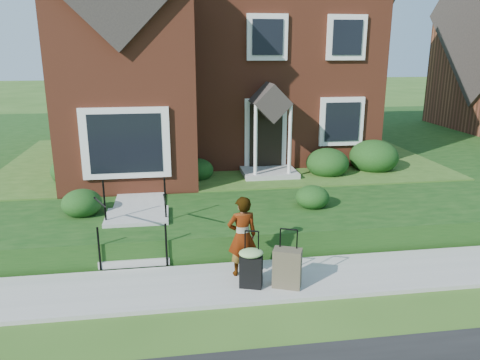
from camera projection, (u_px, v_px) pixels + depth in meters
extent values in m
plane|color=#2D5119|center=(265.00, 282.00, 8.91)|extent=(120.00, 120.00, 0.00)
cube|color=#9E9B93|center=(265.00, 281.00, 8.90)|extent=(60.00, 1.60, 0.08)
cube|color=#12370F|center=(307.00, 146.00, 19.77)|extent=(44.00, 20.00, 0.60)
cube|color=#9E9B93|center=(143.00, 184.00, 13.14)|extent=(1.20, 6.00, 0.06)
cube|color=brown|center=(213.00, 76.00, 17.52)|extent=(10.00, 8.00, 5.40)
cube|color=brown|center=(126.00, 87.00, 12.56)|extent=(3.60, 2.40, 5.40)
cube|color=silver|center=(126.00, 143.00, 11.82)|extent=(2.20, 0.30, 1.80)
cube|color=black|center=(266.00, 138.00, 14.28)|extent=(1.00, 0.12, 2.10)
cube|color=black|center=(342.00, 122.00, 14.51)|extent=(1.40, 0.10, 1.50)
cube|color=#9E9B93|center=(135.00, 261.00, 9.46)|extent=(1.40, 0.30, 0.15)
cube|color=#9E9B93|center=(135.00, 248.00, 9.71)|extent=(1.40, 0.30, 0.15)
cube|color=#9E9B93|center=(136.00, 236.00, 9.95)|extent=(1.40, 0.30, 0.15)
cube|color=#9E9B93|center=(136.00, 224.00, 10.20)|extent=(1.40, 0.30, 0.15)
cube|color=#9E9B93|center=(138.00, 215.00, 10.72)|extent=(1.40, 0.80, 0.15)
cylinder|color=black|center=(99.00, 249.00, 9.13)|extent=(0.04, 0.04, 0.90)
cylinder|color=black|center=(104.00, 201.00, 10.10)|extent=(0.04, 0.04, 0.90)
cylinder|color=black|center=(166.00, 245.00, 9.31)|extent=(0.04, 0.04, 0.90)
cylinder|color=black|center=(165.00, 198.00, 10.29)|extent=(0.04, 0.04, 0.90)
ellipsoid|color=black|center=(75.00, 167.00, 13.20)|extent=(1.33, 1.33, 0.93)
ellipsoid|color=black|center=(197.00, 168.00, 13.67)|extent=(0.95, 0.95, 0.67)
ellipsoid|color=black|center=(328.00, 160.00, 14.08)|extent=(1.28, 1.28, 0.90)
ellipsoid|color=black|center=(374.00, 153.00, 14.61)|extent=(1.51, 1.51, 1.06)
ellipsoid|color=black|center=(82.00, 200.00, 10.76)|extent=(0.92, 0.92, 0.65)
ellipsoid|color=black|center=(313.00, 195.00, 11.29)|extent=(0.82, 0.82, 0.57)
imported|color=#999999|center=(242.00, 236.00, 8.87)|extent=(0.62, 0.44, 1.58)
cube|color=black|center=(251.00, 271.00, 8.52)|extent=(0.46, 0.34, 0.61)
cylinder|color=black|center=(251.00, 232.00, 8.31)|extent=(0.24, 0.10, 0.03)
cylinder|color=black|center=(244.00, 245.00, 8.35)|extent=(0.02, 0.02, 0.46)
cylinder|color=black|center=(258.00, 244.00, 8.39)|extent=(0.02, 0.02, 0.46)
cylinder|color=black|center=(243.00, 286.00, 8.57)|extent=(0.06, 0.07, 0.06)
cylinder|color=black|center=(259.00, 284.00, 8.61)|extent=(0.06, 0.07, 0.06)
ellipsoid|color=#7FAB61|center=(251.00, 252.00, 8.41)|extent=(0.54, 0.49, 0.14)
cube|color=#4D4633|center=(287.00, 268.00, 8.51)|extent=(0.58, 0.46, 0.74)
cylinder|color=black|center=(288.00, 231.00, 8.31)|extent=(0.29, 0.14, 0.03)
cylinder|color=black|center=(280.00, 241.00, 8.34)|extent=(0.02, 0.02, 0.36)
cylinder|color=black|center=(296.00, 240.00, 8.38)|extent=(0.02, 0.02, 0.36)
cylinder|color=black|center=(277.00, 285.00, 8.58)|extent=(0.06, 0.07, 0.06)
cylinder|color=black|center=(296.00, 284.00, 8.63)|extent=(0.06, 0.07, 0.06)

